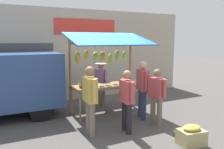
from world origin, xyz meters
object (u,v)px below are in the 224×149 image
at_px(shopper_with_shopping_bag, 90,96).
at_px(produce_crate_near, 191,136).
at_px(shopper_in_grey_tee, 143,85).
at_px(shopper_in_striped_shirt, 157,94).
at_px(market_stall, 106,63).
at_px(vendor_with_sunhat, 101,81).
at_px(shopper_with_ponytail, 127,97).

xyz_separation_m(shopper_with_shopping_bag, produce_crate_near, (-1.76, 1.47, -0.76)).
xyz_separation_m(shopper_in_grey_tee, shopper_in_striped_shirt, (-0.04, 0.60, -0.11)).
relative_size(shopper_with_shopping_bag, produce_crate_near, 2.78).
bearing_deg(shopper_in_striped_shirt, shopper_with_shopping_bag, 79.79).
height_order(market_stall, shopper_in_grey_tee, market_stall).
bearing_deg(shopper_in_striped_shirt, produce_crate_near, 172.08).
height_order(market_stall, shopper_in_striped_shirt, market_stall).
xyz_separation_m(vendor_with_sunhat, shopper_in_striped_shirt, (-0.58, 2.29, -0.01)).
distance_m(vendor_with_sunhat, produce_crate_near, 3.70).
bearing_deg(shopper_in_striped_shirt, vendor_with_sunhat, 8.88).
height_order(shopper_with_shopping_bag, shopper_in_striped_shirt, shopper_with_shopping_bag).
distance_m(market_stall, shopper_in_grey_tee, 1.34).
height_order(shopper_in_grey_tee, shopper_in_striped_shirt, shopper_in_grey_tee).
relative_size(market_stall, produce_crate_near, 4.17).
bearing_deg(shopper_in_grey_tee, market_stall, 48.83).
relative_size(market_stall, shopper_in_grey_tee, 1.49).
bearing_deg(vendor_with_sunhat, market_stall, -22.69).
distance_m(market_stall, produce_crate_near, 3.28).
relative_size(shopper_with_ponytail, produce_crate_near, 2.58).
xyz_separation_m(market_stall, shopper_with_shopping_bag, (1.12, 1.44, -0.60)).
xyz_separation_m(market_stall, vendor_with_sunhat, (-0.13, -0.69, -0.69)).
relative_size(market_stall, shopper_in_striped_shirt, 1.65).
relative_size(vendor_with_sunhat, produce_crate_near, 2.51).
relative_size(shopper_with_shopping_bag, shopper_in_striped_shirt, 1.10).
height_order(shopper_in_grey_tee, produce_crate_near, shopper_in_grey_tee).
bearing_deg(shopper_in_grey_tee, shopper_with_shopping_bag, 118.79).
bearing_deg(shopper_with_shopping_bag, shopper_in_striped_shirt, -91.48).
bearing_deg(produce_crate_near, shopper_in_grey_tee, -90.69).
distance_m(shopper_in_grey_tee, shopper_with_ponytail, 1.15).
xyz_separation_m(shopper_with_ponytail, shopper_in_striped_shirt, (-0.96, -0.08, -0.02)).
bearing_deg(vendor_with_sunhat, shopper_in_striped_shirt, 2.08).
relative_size(vendor_with_sunhat, shopper_in_grey_tee, 0.90).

